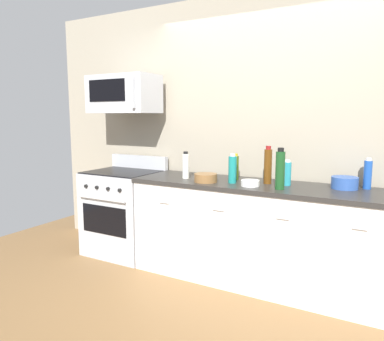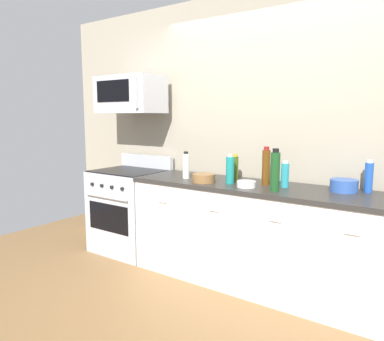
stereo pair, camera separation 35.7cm
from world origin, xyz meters
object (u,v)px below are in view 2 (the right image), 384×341
at_px(microwave, 130,95).
at_px(bottle_vinegar_white, 186,166).
at_px(bottle_sparkling_teal, 230,170).
at_px(bottle_wine_amber, 266,167).
at_px(bottle_dish_soap, 285,175).
at_px(bowl_white_ceramic, 246,184).
at_px(bowl_blue_mixing, 344,185).
at_px(bowl_wooden_salad, 204,178).
at_px(range_oven, 130,210).
at_px(bottle_wine_green, 275,171).
at_px(bottle_olive_oil, 235,168).
at_px(bottle_soda_blue, 369,177).

xyz_separation_m(microwave, bottle_vinegar_white, (0.83, -0.11, -0.71)).
height_order(bottle_sparkling_teal, bottle_wine_amber, bottle_wine_amber).
bearing_deg(bottle_wine_amber, bottle_dish_soap, -2.02).
bearing_deg(bowl_white_ceramic, bowl_blue_mixing, 20.71).
height_order(bottle_dish_soap, bowl_wooden_salad, bottle_dish_soap).
xyz_separation_m(range_oven, bottle_wine_amber, (1.61, 0.05, 0.61)).
relative_size(bottle_wine_green, bowl_white_ceramic, 2.15).
bearing_deg(range_oven, bottle_wine_green, -5.05).
bearing_deg(bottle_wine_green, bowl_white_ceramic, 176.50).
relative_size(bottle_dish_soap, bottle_wine_amber, 0.67).
distance_m(range_oven, microwave, 1.28).
bearing_deg(bottle_olive_oil, bottle_wine_amber, -7.74).
height_order(bottle_wine_green, bottle_wine_amber, bottle_wine_green).
bearing_deg(bowl_white_ceramic, bottle_olive_oil, 135.13).
distance_m(bottle_sparkling_teal, bowl_white_ceramic, 0.23).
height_order(bottle_sparkling_teal, bottle_wine_green, bottle_wine_green).
bearing_deg(range_oven, bowl_blue_mixing, 3.39).
xyz_separation_m(bottle_vinegar_white, bottle_wine_green, (0.95, -0.09, 0.04)).
distance_m(bottle_sparkling_teal, bottle_dish_soap, 0.48).
xyz_separation_m(bottle_wine_green, bowl_wooden_salad, (-0.69, 0.01, -0.12)).
bearing_deg(bottle_soda_blue, bottle_wine_amber, -168.69).
relative_size(bottle_sparkling_teal, bowl_blue_mixing, 1.24).
relative_size(range_oven, bowl_wooden_salad, 5.04).
distance_m(bottle_sparkling_teal, bottle_wine_amber, 0.32).
distance_m(bottle_dish_soap, bowl_white_ceramic, 0.33).
relative_size(bottle_soda_blue, bottle_wine_green, 0.76).
bearing_deg(bottle_vinegar_white, bottle_wine_green, -5.56).
bearing_deg(bottle_vinegar_white, bowl_white_ceramic, -6.34).
bearing_deg(bowl_wooden_salad, microwave, 170.07).
height_order(bottle_wine_amber, bowl_wooden_salad, bottle_wine_amber).
xyz_separation_m(microwave, bottle_sparkling_teal, (1.33, -0.12, -0.70)).
bearing_deg(range_oven, bottle_dish_soap, 1.37).
relative_size(bottle_soda_blue, bottle_dish_soap, 1.16).
xyz_separation_m(bottle_soda_blue, bowl_blue_mixing, (-0.16, -0.08, -0.07)).
bearing_deg(range_oven, bottle_vinegar_white, -4.46).
height_order(microwave, bottle_wine_amber, microwave).
distance_m(microwave, bottle_sparkling_teal, 1.51).
height_order(bottle_vinegar_white, bottle_wine_amber, bottle_wine_amber).
xyz_separation_m(bottle_dish_soap, bottle_olive_oil, (-0.50, 0.05, 0.01)).
relative_size(bottle_wine_amber, bowl_blue_mixing, 1.57).
distance_m(range_oven, bottle_wine_amber, 1.72).
bearing_deg(bottle_dish_soap, bottle_wine_amber, 177.98).
relative_size(bottle_wine_amber, bowl_wooden_salad, 1.59).
bearing_deg(bowl_white_ceramic, range_oven, 174.69).
bearing_deg(bottle_wine_amber, bowl_white_ceramic, -115.82).
bearing_deg(bottle_olive_oil, microwave, -177.82).
bearing_deg(bowl_blue_mixing, bottle_dish_soap, -168.85).
relative_size(microwave, bottle_sparkling_teal, 2.81).
bearing_deg(bottle_wine_green, bottle_dish_soap, 88.07).
height_order(microwave, bottle_sparkling_teal, microwave).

